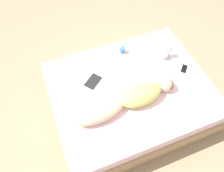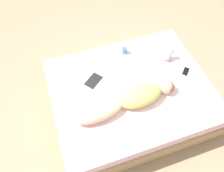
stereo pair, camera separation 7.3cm
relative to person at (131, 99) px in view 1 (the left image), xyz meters
name	(u,v)px [view 1 (the left image)]	position (x,y,z in m)	size (l,w,h in m)	color
ground_plane	(129,105)	(-0.22, 0.11, -0.59)	(12.00, 12.00, 0.00)	#9E8466
bed	(130,97)	(-0.22, 0.11, -0.35)	(1.69, 2.10, 0.50)	tan
person	(131,99)	(0.00, 0.00, 0.00)	(0.34, 1.32, 0.20)	#DBB28E
open_magazine	(86,78)	(-0.57, -0.39, -0.09)	(0.58, 0.56, 0.01)	white
coffee_mug	(123,50)	(-0.82, 0.24, -0.04)	(0.11, 0.08, 0.09)	teal
cell_phone	(184,68)	(-0.23, 0.91, -0.09)	(0.15, 0.15, 0.01)	black
plush_toy	(165,53)	(-0.52, 0.76, -0.01)	(0.15, 0.16, 0.19)	#B2BCCC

